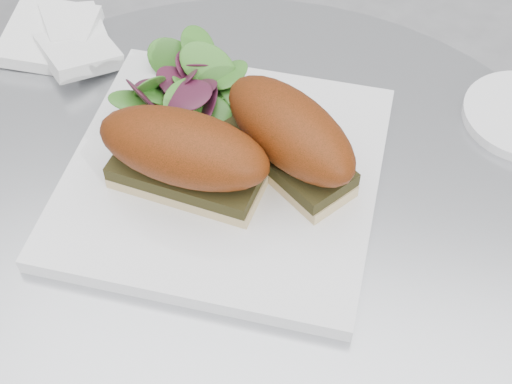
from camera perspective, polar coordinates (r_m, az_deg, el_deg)
table at (r=0.85m, az=-1.02°, el=-13.07°), size 0.70×0.70×0.73m
plate at (r=0.67m, az=-2.56°, el=1.52°), size 0.30×0.30×0.02m
sandwich_left at (r=0.62m, az=-5.79°, el=2.99°), size 0.17×0.10×0.08m
sandwich_right at (r=0.63m, az=2.69°, el=4.50°), size 0.16×0.15×0.08m
salad at (r=0.71m, az=-5.77°, el=8.11°), size 0.13×0.13×0.05m
napkin at (r=0.83m, az=-15.01°, el=10.97°), size 0.16×0.16×0.02m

